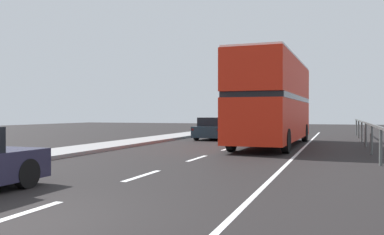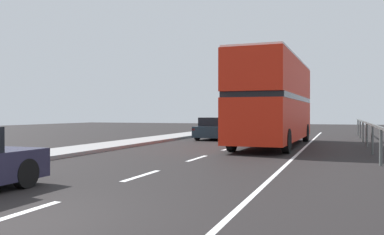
{
  "view_description": "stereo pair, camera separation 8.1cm",
  "coord_description": "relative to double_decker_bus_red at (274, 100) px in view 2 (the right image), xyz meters",
  "views": [
    {
      "loc": [
        4.79,
        -5.05,
        1.61
      ],
      "look_at": [
        -0.03,
        8.68,
        1.47
      ],
      "focal_mm": 39.21,
      "sensor_mm": 36.0,
      "label": 1
    },
    {
      "loc": [
        4.86,
        -5.02,
        1.61
      ],
      "look_at": [
        -0.03,
        8.68,
        1.47
      ],
      "focal_mm": 39.21,
      "sensor_mm": 36.0,
      "label": 2
    }
  ],
  "objects": [
    {
      "name": "ground_plane",
      "position": [
        -1.71,
        -15.87,
        -2.34
      ],
      "size": [
        75.56,
        120.0,
        0.1
      ],
      "primitive_type": "cube",
      "color": "black"
    },
    {
      "name": "lane_paint_markings",
      "position": [
        0.31,
        -7.65,
        -2.29
      ],
      "size": [
        3.37,
        46.0,
        0.01
      ],
      "color": "silver",
      "rests_on": "ground"
    },
    {
      "name": "bridge_side_railing",
      "position": [
        4.29,
        -6.87,
        -1.32
      ],
      "size": [
        0.1,
        42.0,
        1.2
      ],
      "color": "#515554",
      "rests_on": "ground"
    },
    {
      "name": "double_decker_bus_red",
      "position": [
        0.0,
        0.0,
        0.0
      ],
      "size": [
        2.76,
        10.59,
        4.28
      ],
      "rotation": [
        0.0,
        0.0,
        -0.02
      ],
      "color": "red",
      "rests_on": "ground"
    },
    {
      "name": "sedan_car_ahead",
      "position": [
        -4.13,
        4.2,
        -1.63
      ],
      "size": [
        2.0,
        4.25,
        1.36
      ],
      "rotation": [
        0.0,
        0.0,
        -0.05
      ],
      "color": "#192B36",
      "rests_on": "ground"
    }
  ]
}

